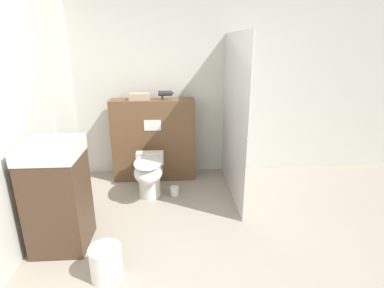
{
  "coord_description": "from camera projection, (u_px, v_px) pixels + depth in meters",
  "views": [
    {
      "loc": [
        -0.14,
        -1.8,
        1.8
      ],
      "look_at": [
        0.06,
        1.42,
        0.73
      ],
      "focal_mm": 28.0,
      "sensor_mm": 36.0,
      "label": 1
    }
  ],
  "objects": [
    {
      "name": "wall_back",
      "position": [
        183.0,
        86.0,
        4.17
      ],
      "size": [
        8.0,
        0.06,
        2.5
      ],
      "color": "silver",
      "rests_on": "ground_plane"
    },
    {
      "name": "waste_bin",
      "position": [
        106.0,
        262.0,
        2.41
      ],
      "size": [
        0.26,
        0.26,
        0.28
      ],
      "color": "silver",
      "rests_on": "ground_plane"
    },
    {
      "name": "sink_vanity",
      "position": [
        58.0,
        196.0,
        2.69
      ],
      "size": [
        0.48,
        0.49,
        1.16
      ],
      "color": "#473323",
      "rests_on": "ground_plane"
    },
    {
      "name": "toilet",
      "position": [
        149.0,
        173.0,
        3.62
      ],
      "size": [
        0.34,
        0.62,
        0.51
      ],
      "color": "white",
      "rests_on": "ground_plane"
    },
    {
      "name": "hair_drier",
      "position": [
        166.0,
        93.0,
        3.89
      ],
      "size": [
        0.2,
        0.07,
        0.12
      ],
      "color": "#2D2D33",
      "rests_on": "partition_panel"
    },
    {
      "name": "shower_glass",
      "position": [
        234.0,
        118.0,
        3.58
      ],
      "size": [
        0.04,
        1.44,
        1.95
      ],
      "color": "silver",
      "rests_on": "ground_plane"
    },
    {
      "name": "spare_toilet_roll",
      "position": [
        174.0,
        191.0,
        3.76
      ],
      "size": [
        0.11,
        0.11,
        0.11
      ],
      "color": "white",
      "rests_on": "ground_plane"
    },
    {
      "name": "partition_panel",
      "position": [
        154.0,
        140.0,
        4.11
      ],
      "size": [
        1.11,
        0.31,
        1.12
      ],
      "color": "brown",
      "rests_on": "ground_plane"
    },
    {
      "name": "folded_towel",
      "position": [
        140.0,
        97.0,
        3.89
      ],
      "size": [
        0.26,
        0.16,
        0.09
      ],
      "color": "tan",
      "rests_on": "partition_panel"
    }
  ]
}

